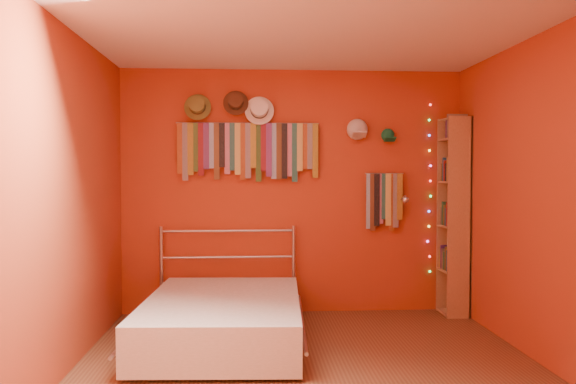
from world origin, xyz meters
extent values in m
plane|color=brown|center=(0.00, 0.00, 0.00)|extent=(3.50, 3.50, 0.00)
cube|color=#A6341A|center=(0.00, 1.75, 1.25)|extent=(3.50, 0.02, 2.50)
cube|color=#A6341A|center=(1.75, 0.00, 1.25)|extent=(0.02, 3.50, 2.50)
cube|color=#A6341A|center=(-1.75, 0.00, 1.25)|extent=(0.02, 3.50, 2.50)
cube|color=white|center=(0.00, 0.00, 2.50)|extent=(3.50, 3.50, 0.02)
cylinder|color=#A6A6AB|center=(-0.46, 1.70, 1.95)|extent=(1.45, 0.01, 0.01)
cube|color=maroon|center=(-1.15, 1.69, 1.69)|extent=(0.06, 0.01, 0.51)
cube|color=#131553|center=(-1.09, 1.68, 1.66)|extent=(0.06, 0.01, 0.58)
cube|color=olive|center=(-1.04, 1.68, 1.68)|extent=(0.06, 0.01, 0.53)
cube|color=#2F4F1F|center=(-0.99, 1.69, 1.70)|extent=(0.06, 0.01, 0.49)
cube|color=#5D0E19|center=(-0.94, 1.68, 1.68)|extent=(0.06, 0.01, 0.53)
cube|color=#35175C|center=(-0.88, 1.68, 1.72)|extent=(0.06, 0.01, 0.46)
cube|color=#7295CB|center=(-0.83, 1.69, 1.72)|extent=(0.06, 0.01, 0.46)
cube|color=#53381B|center=(-0.78, 1.68, 1.66)|extent=(0.06, 0.01, 0.57)
cube|color=black|center=(-0.72, 1.68, 1.72)|extent=(0.06, 0.01, 0.45)
cube|color=#A35175|center=(-0.67, 1.69, 1.69)|extent=(0.06, 0.01, 0.52)
cube|color=#174850|center=(-0.62, 1.68, 1.71)|extent=(0.06, 0.01, 0.48)
cube|color=#AEA045|center=(-0.57, 1.68, 1.69)|extent=(0.06, 0.01, 0.52)
cube|color=maroon|center=(-0.51, 1.69, 1.66)|extent=(0.06, 0.01, 0.57)
cube|color=#1B1459|center=(-0.46, 1.68, 1.67)|extent=(0.06, 0.01, 0.56)
cube|color=olive|center=(-0.41, 1.68, 1.72)|extent=(0.06, 0.01, 0.46)
cube|color=#234C1E|center=(-0.36, 1.69, 1.65)|extent=(0.06, 0.01, 0.59)
cube|color=maroon|center=(-0.30, 1.68, 1.71)|extent=(0.06, 0.01, 0.48)
cube|color=#511B6F|center=(-0.25, 1.68, 1.68)|extent=(0.06, 0.01, 0.54)
cube|color=#7396CC|center=(-0.20, 1.69, 1.67)|extent=(0.06, 0.01, 0.56)
cube|color=#493318|center=(-0.15, 1.68, 1.66)|extent=(0.06, 0.01, 0.57)
cube|color=black|center=(-0.09, 1.68, 1.67)|extent=(0.06, 0.01, 0.56)
cube|color=#A75372|center=(-0.04, 1.69, 1.68)|extent=(0.06, 0.01, 0.54)
cube|color=#185450|center=(0.01, 1.68, 1.65)|extent=(0.06, 0.01, 0.60)
cube|color=#B49D48|center=(0.07, 1.68, 1.70)|extent=(0.06, 0.01, 0.49)
cube|color=maroon|center=(0.12, 1.69, 1.72)|extent=(0.06, 0.01, 0.46)
cube|color=navy|center=(0.17, 1.68, 1.72)|extent=(0.06, 0.01, 0.46)
cube|color=olive|center=(0.22, 1.68, 1.67)|extent=(0.06, 0.01, 0.55)
cylinder|color=#A6A6AB|center=(0.94, 1.70, 1.44)|extent=(0.40, 0.01, 0.01)
cube|color=#699ABC|center=(0.78, 1.69, 1.15)|extent=(0.06, 0.01, 0.57)
cube|color=#50291A|center=(0.82, 1.68, 1.14)|extent=(0.06, 0.01, 0.59)
cube|color=black|center=(0.86, 1.68, 1.17)|extent=(0.06, 0.01, 0.54)
cube|color=#A75384|center=(0.90, 1.69, 1.18)|extent=(0.06, 0.01, 0.52)
cube|color=#17524B|center=(0.94, 1.68, 1.20)|extent=(0.06, 0.01, 0.47)
cube|color=gold|center=(0.98, 1.68, 1.17)|extent=(0.06, 0.01, 0.54)
cube|color=maroon|center=(1.02, 1.69, 1.14)|extent=(0.06, 0.01, 0.59)
cube|color=navy|center=(1.06, 1.68, 1.16)|extent=(0.06, 0.01, 0.56)
cube|color=brown|center=(1.10, 1.68, 1.20)|extent=(0.06, 0.01, 0.48)
cylinder|color=olive|center=(-0.97, 1.69, 2.10)|extent=(0.27, 0.07, 0.27)
cylinder|color=olive|center=(-0.97, 1.64, 2.12)|extent=(0.16, 0.13, 0.18)
cylinder|color=#332314|center=(-0.97, 1.67, 2.11)|extent=(0.16, 0.05, 0.16)
cylinder|color=#492B1A|center=(-0.58, 1.69, 2.15)|extent=(0.26, 0.06, 0.25)
cylinder|color=#492B1A|center=(-0.58, 1.65, 2.16)|extent=(0.15, 0.13, 0.17)
cylinder|color=black|center=(-0.58, 1.67, 2.16)|extent=(0.16, 0.05, 0.16)
cylinder|color=white|center=(-0.35, 1.69, 2.07)|extent=(0.30, 0.07, 0.29)
cylinder|color=white|center=(-0.35, 1.64, 2.09)|extent=(0.17, 0.15, 0.19)
cylinder|color=black|center=(-0.35, 1.66, 2.08)|extent=(0.18, 0.06, 0.18)
ellipsoid|color=silver|center=(0.66, 1.70, 1.89)|extent=(0.20, 0.15, 0.20)
cube|color=silver|center=(0.66, 1.58, 1.83)|extent=(0.14, 0.11, 0.06)
ellipsoid|color=#16653D|center=(0.98, 1.70, 1.83)|extent=(0.16, 0.12, 0.16)
cube|color=#16653D|center=(0.98, 1.60, 1.78)|extent=(0.11, 0.08, 0.05)
sphere|color=#FF3333|center=(1.43, 1.71, 2.15)|extent=(0.02, 0.02, 0.02)
sphere|color=#33FF4C|center=(1.42, 1.71, 1.99)|extent=(0.02, 0.02, 0.02)
sphere|color=#4C66FF|center=(1.42, 1.71, 1.83)|extent=(0.02, 0.02, 0.02)
sphere|color=yellow|center=(1.42, 1.71, 1.68)|extent=(0.02, 0.02, 0.02)
sphere|color=#FF4CCC|center=(1.43, 1.71, 1.52)|extent=(0.02, 0.02, 0.02)
sphere|color=#FF3333|center=(1.43, 1.71, 1.36)|extent=(0.02, 0.02, 0.02)
sphere|color=#33FF4C|center=(1.44, 1.71, 1.20)|extent=(0.02, 0.02, 0.02)
sphere|color=#4C66FF|center=(1.42, 1.71, 1.04)|extent=(0.02, 0.02, 0.02)
sphere|color=yellow|center=(1.42, 1.71, 0.88)|extent=(0.02, 0.02, 0.02)
sphere|color=#FF4CCC|center=(1.41, 1.71, 0.73)|extent=(0.02, 0.02, 0.02)
sphere|color=#FF3333|center=(1.43, 1.71, 0.57)|extent=(0.02, 0.02, 0.02)
sphere|color=#33FF4C|center=(1.44, 1.71, 0.41)|extent=(0.02, 0.02, 0.02)
cylinder|color=#A6A6AB|center=(1.11, 1.73, 1.16)|extent=(0.03, 0.03, 0.03)
cylinder|color=#A6A6AB|center=(1.11, 1.62, 1.18)|extent=(0.01, 0.24, 0.08)
sphere|color=white|center=(1.11, 1.50, 1.17)|extent=(0.07, 0.07, 0.07)
cube|color=#916241|center=(1.62, 1.37, 1.00)|extent=(0.24, 0.02, 2.00)
cube|color=#916241|center=(1.62, 1.69, 1.00)|extent=(0.24, 0.02, 2.00)
cube|color=#916241|center=(1.74, 1.53, 1.00)|extent=(0.02, 0.34, 2.00)
cube|color=#916241|center=(1.62, 1.53, 0.02)|extent=(0.24, 0.32, 0.02)
cube|color=#916241|center=(1.62, 1.53, 0.45)|extent=(0.24, 0.32, 0.02)
cube|color=#916241|center=(1.62, 1.53, 0.90)|extent=(0.24, 0.32, 0.02)
cube|color=#916241|center=(1.62, 1.53, 1.35)|extent=(0.24, 0.32, 0.02)
cube|color=#916241|center=(1.62, 1.53, 1.78)|extent=(0.24, 0.32, 0.02)
cube|color=#916241|center=(1.62, 1.53, 1.98)|extent=(0.24, 0.32, 0.02)
cylinder|color=#A6A6AB|center=(-1.33, 1.65, 0.45)|extent=(0.03, 0.03, 0.91)
cylinder|color=#A6A6AB|center=(0.00, 1.65, 0.45)|extent=(0.03, 0.03, 0.91)
cylinder|color=#A6A6AB|center=(-0.67, 1.65, 0.33)|extent=(1.33, 0.02, 0.02)
cylinder|color=#A6A6AB|center=(-0.67, 1.65, 0.59)|extent=(1.33, 0.02, 0.02)
cylinder|color=#A6A6AB|center=(-0.67, 1.65, 0.86)|extent=(1.33, 0.02, 0.02)
cube|color=beige|center=(-0.67, 0.69, 0.21)|extent=(1.37, 1.88, 0.36)
cylinder|color=#A6A6AB|center=(-1.33, 0.69, 0.19)|extent=(0.13, 1.81, 0.03)
cylinder|color=#A6A6AB|center=(0.00, 0.69, 0.19)|extent=(0.13, 1.81, 0.03)
camera|label=1|loc=(-0.42, -4.02, 1.45)|focal=35.00mm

